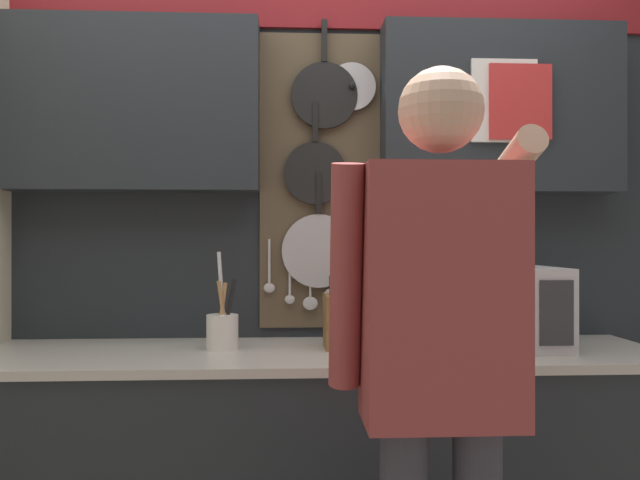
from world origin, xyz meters
TOP-DOWN VIEW (x-y plane):
  - base_cabinet_counter at (0.00, -0.00)m, footprint 2.38×0.62m
  - back_wall_unit at (0.00, 0.28)m, footprint 2.95×0.23m
  - microwave at (0.59, 0.03)m, footprint 0.52×0.40m
  - knife_block at (0.06, 0.03)m, footprint 0.11×0.15m
  - utensil_crock at (-0.35, 0.04)m, footprint 0.11×0.11m
  - person at (0.25, -0.66)m, footprint 0.54×0.65m

SIDE VIEW (x-z plane):
  - base_cabinet_counter at x=0.00m, z-range 0.00..0.90m
  - utensil_crock at x=-0.35m, z-range 0.80..1.14m
  - knife_block at x=0.06m, z-range 0.86..1.13m
  - person at x=0.25m, z-range 0.17..1.87m
  - microwave at x=0.59m, z-range 0.90..1.19m
  - back_wall_unit at x=0.00m, z-range 0.25..2.78m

